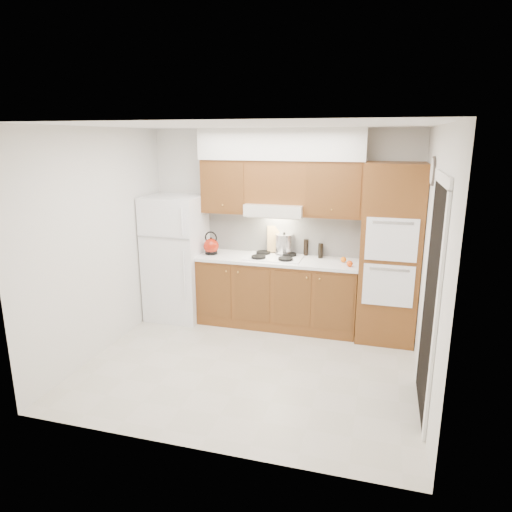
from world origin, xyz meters
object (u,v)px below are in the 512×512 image
Objects in this scene: fridge at (177,258)px; oven_cabinet at (390,254)px; stock_pot at (284,244)px; kettle at (211,246)px.

oven_cabinet is at bearing 0.70° from fridge.
fridge is at bearing -170.25° from stock_pot.
kettle is 0.85× the size of stock_pot.
stock_pot reaches higher than kettle.
oven_cabinet is at bearing -9.02° from stock_pot.
fridge is 1.51m from stock_pot.
fridge is at bearing -179.30° from oven_cabinet.
fridge is 2.86m from oven_cabinet.
stock_pot is (-1.37, 0.22, -0.01)m from oven_cabinet.
kettle is (0.51, 0.02, 0.19)m from fridge.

